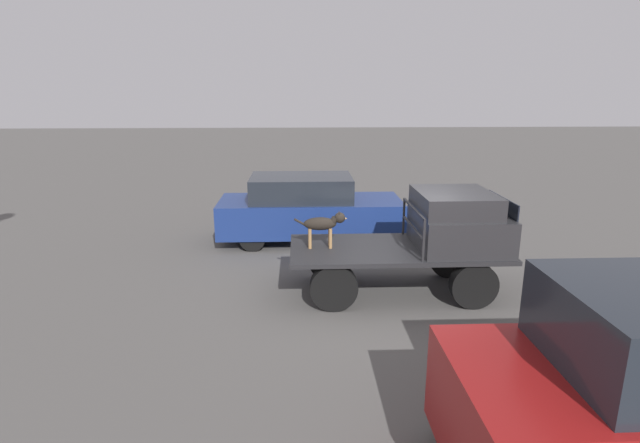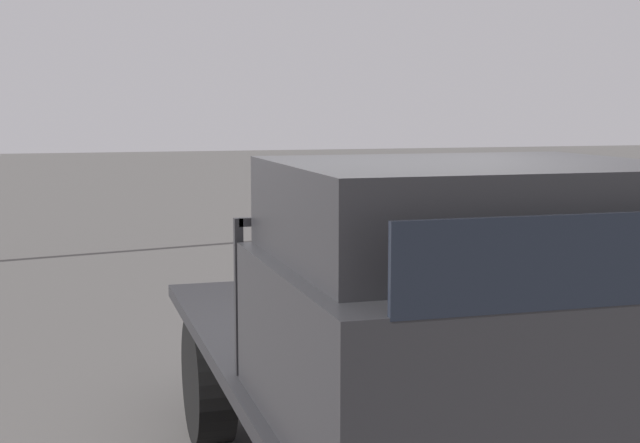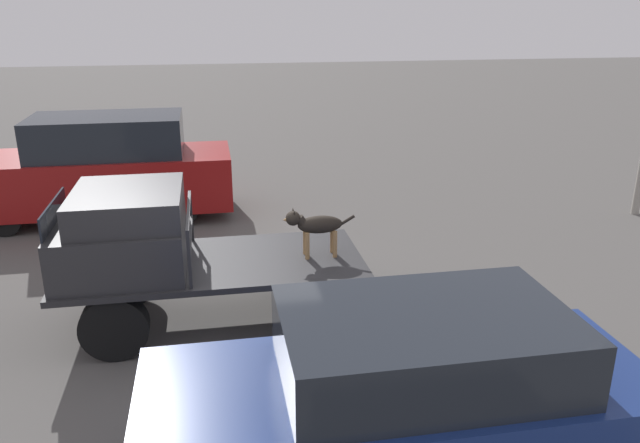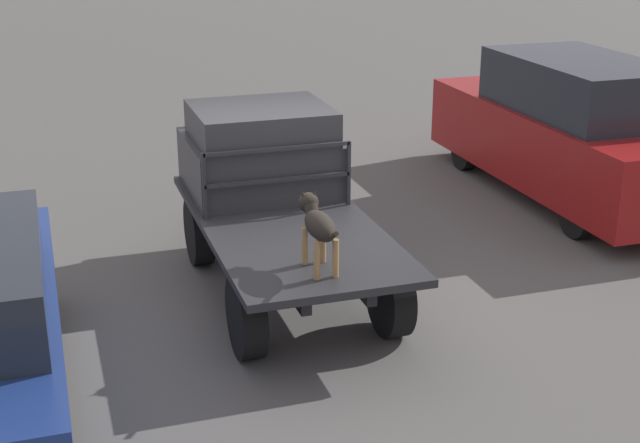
# 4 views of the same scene
# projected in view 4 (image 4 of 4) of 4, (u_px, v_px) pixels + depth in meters

# --- Properties ---
(ground_plane) EXTENTS (80.00, 80.00, 0.00)m
(ground_plane) POSITION_uv_depth(u_px,v_px,m) (287.00, 294.00, 9.97)
(ground_plane) COLOR #514F4C
(flatbed_truck) EXTENTS (3.95, 1.80, 0.89)m
(flatbed_truck) POSITION_uv_depth(u_px,v_px,m) (286.00, 243.00, 9.75)
(flatbed_truck) COLOR black
(flatbed_truck) RESTS_ON ground
(truck_cab) EXTENTS (1.58, 1.68, 1.03)m
(truck_cab) POSITION_uv_depth(u_px,v_px,m) (260.00, 151.00, 10.48)
(truck_cab) COLOR #28282B
(truck_cab) RESTS_ON flatbed_truck
(truck_headboard) EXTENTS (0.04, 1.68, 0.75)m
(truck_headboard) POSITION_uv_depth(u_px,v_px,m) (278.00, 169.00, 9.74)
(truck_headboard) COLOR #232326
(truck_headboard) RESTS_ON flatbed_truck
(dog) EXTENTS (0.98, 0.24, 0.69)m
(dog) POSITION_uv_depth(u_px,v_px,m) (317.00, 223.00, 8.28)
(dog) COLOR #9E7547
(dog) RESTS_ON flatbed_truck
(parked_pickup_far) EXTENTS (5.24, 1.85, 2.07)m
(parked_pickup_far) POSITION_uv_depth(u_px,v_px,m) (569.00, 130.00, 12.92)
(parked_pickup_far) COLOR black
(parked_pickup_far) RESTS_ON ground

